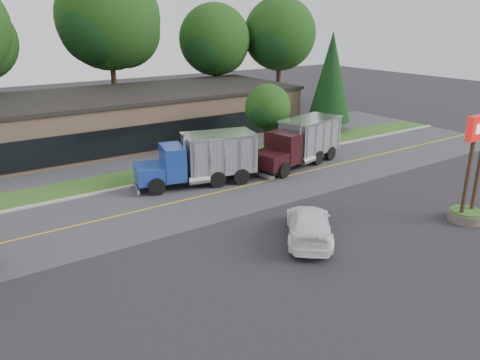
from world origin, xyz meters
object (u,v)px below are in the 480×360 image
object	(u,v)px
bilo_sign	(471,186)
rally_car	(309,225)
dump_truck_maroon	(301,141)
dump_truck_blue	(203,158)

from	to	relation	value
bilo_sign	rally_car	world-z (taller)	bilo_sign
rally_car	dump_truck_maroon	bearing A→B (deg)	-90.30
dump_truck_maroon	rally_car	xyz separation A→B (m)	(-8.30, -10.08, -1.02)
dump_truck_maroon	dump_truck_blue	bearing A→B (deg)	-14.79
dump_truck_maroon	bilo_sign	bearing A→B (deg)	79.19
dump_truck_blue	dump_truck_maroon	distance (m)	8.44
rally_car	dump_truck_blue	bearing A→B (deg)	-50.11
dump_truck_maroon	rally_car	bearing A→B (deg)	37.70
bilo_sign	rally_car	distance (m)	9.43
rally_car	bilo_sign	bearing A→B (deg)	-161.05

